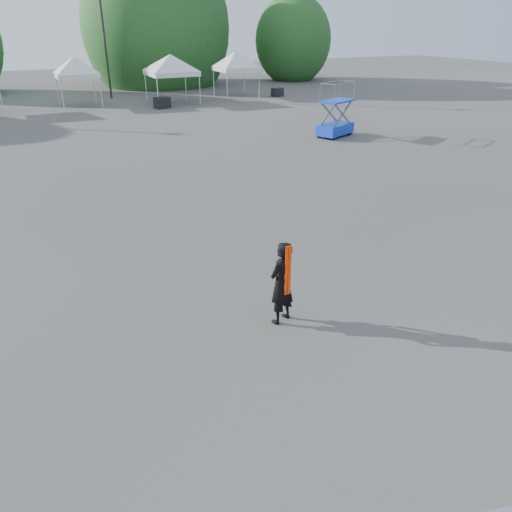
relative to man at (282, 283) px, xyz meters
name	(u,v)px	position (x,y,z in m)	size (l,w,h in m)	color
ground	(271,286)	(0.49, 1.36, -0.87)	(120.00, 120.00, 0.00)	#474442
light_pole_east	(102,19)	(3.49, 33.36, 4.64)	(0.60, 0.25, 9.80)	black
tree_mid_e	(156,28)	(9.49, 40.36, 3.97)	(5.12, 5.12, 7.79)	#382314
tree_far_e	(293,41)	(22.49, 38.36, 2.75)	(3.84, 3.84, 5.84)	#382314
tent_e	(74,60)	(0.72, 30.13, 2.18)	(3.84, 3.84, 3.88)	silver
tent_f	(170,58)	(6.98, 28.75, 2.18)	(4.60, 4.60, 3.88)	silver
tent_g	(236,55)	(12.41, 29.67, 2.18)	(4.05, 4.05, 3.88)	silver
man	(282,283)	(0.00, 0.00, 0.00)	(0.75, 0.64, 1.74)	black
scissor_lift	(336,110)	(11.05, 14.18, 0.49)	(2.34, 1.80, 2.71)	#0E26B7
crate_mid	(162,103)	(5.63, 26.98, -0.50)	(0.95, 0.74, 0.74)	black
crate_east	(277,92)	(15.45, 28.52, -0.56)	(0.81, 0.63, 0.63)	black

